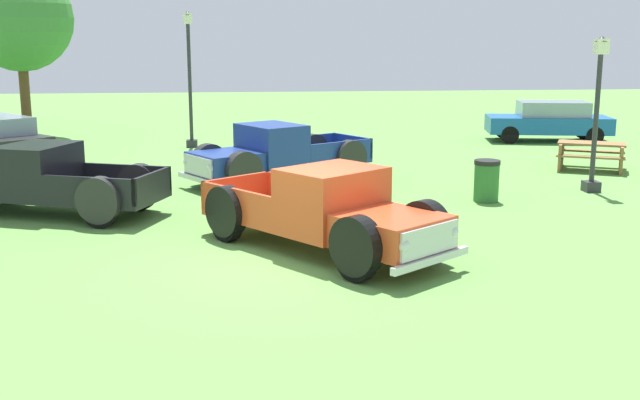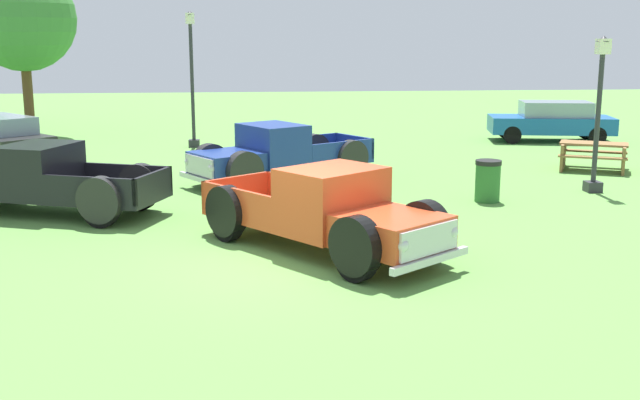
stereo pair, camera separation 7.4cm
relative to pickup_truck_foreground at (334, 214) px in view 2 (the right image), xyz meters
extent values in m
plane|color=#5B9342|center=(-0.79, -0.46, -0.72)|extent=(80.00, 80.00, 0.00)
cube|color=#D14723|center=(0.80, -1.04, -0.07)|extent=(2.08, 2.08, 0.54)
cube|color=silver|center=(1.27, -1.64, -0.07)|extent=(1.10, 0.87, 0.45)
sphere|color=silver|center=(1.73, -1.25, -0.05)|extent=(0.20, 0.20, 0.20)
sphere|color=silver|center=(0.78, -1.99, -0.05)|extent=(0.20, 0.20, 0.20)
cube|color=#D14723|center=(-0.04, 0.05, 0.22)|extent=(2.08, 2.01, 1.13)
cube|color=#8C9EA8|center=(0.33, -0.43, 0.47)|extent=(1.14, 0.90, 0.50)
cube|color=#D14723|center=(-1.06, 1.37, -0.29)|extent=(2.56, 2.64, 0.10)
cube|color=#D14723|center=(-0.44, 1.85, 0.02)|extent=(1.33, 1.68, 0.54)
cube|color=#D14723|center=(-1.68, 0.89, 0.02)|extent=(1.33, 1.68, 0.54)
cube|color=#D14723|center=(-1.67, 2.15, 0.02)|extent=(1.35, 1.07, 0.54)
cylinder|color=black|center=(1.46, -0.53, -0.34)|extent=(0.63, 0.72, 0.75)
cylinder|color=#B7B7BC|center=(1.46, -0.53, -0.34)|extent=(0.37, 0.38, 0.30)
cylinder|color=black|center=(1.46, -0.53, -0.16)|extent=(0.79, 0.91, 0.94)
cylinder|color=black|center=(0.15, -1.54, -0.34)|extent=(0.63, 0.72, 0.75)
cylinder|color=#B7B7BC|center=(0.15, -1.55, -0.34)|extent=(0.37, 0.38, 0.30)
cylinder|color=black|center=(0.15, -1.54, -0.16)|extent=(0.79, 0.91, 0.94)
cylinder|color=black|center=(-0.56, 2.07, -0.34)|extent=(0.63, 0.72, 0.75)
cylinder|color=#B7B7BC|center=(-0.55, 2.07, -0.34)|extent=(0.37, 0.38, 0.30)
cylinder|color=black|center=(-0.56, 2.07, -0.16)|extent=(0.79, 0.91, 0.94)
cylinder|color=black|center=(-1.86, 1.06, -0.34)|extent=(0.63, 0.72, 0.75)
cylinder|color=#B7B7BC|center=(-1.87, 1.05, -0.34)|extent=(0.37, 0.38, 0.30)
cylinder|color=black|center=(-1.86, 1.06, -0.16)|extent=(0.79, 0.91, 0.94)
cube|color=silver|center=(1.29, -1.67, -0.38)|extent=(1.48, 1.18, 0.12)
cube|color=navy|center=(-1.96, 6.06, -0.07)|extent=(2.03, 2.04, 0.54)
cube|color=silver|center=(-2.60, 5.66, -0.07)|extent=(0.75, 1.18, 0.45)
sphere|color=silver|center=(-2.28, 5.16, -0.05)|extent=(0.20, 0.20, 0.20)
sphere|color=silver|center=(-2.90, 6.18, -0.05)|extent=(0.20, 0.20, 0.20)
cube|color=navy|center=(-0.79, 6.77, 0.22)|extent=(1.94, 2.06, 1.13)
cube|color=#8C9EA8|center=(-1.30, 6.46, 0.47)|extent=(0.77, 1.23, 0.50)
cube|color=navy|center=(0.63, 7.64, -0.29)|extent=(2.61, 2.47, 0.10)
cube|color=navy|center=(1.04, 6.98, 0.02)|extent=(1.80, 1.14, 0.54)
cube|color=navy|center=(0.23, 8.31, 0.02)|extent=(1.80, 1.14, 0.54)
cube|color=navy|center=(1.48, 8.16, 0.02)|extent=(0.92, 1.44, 0.54)
cylinder|color=black|center=(-1.53, 5.35, -0.34)|extent=(0.75, 0.57, 0.75)
cylinder|color=#B7B7BC|center=(-1.53, 5.35, -0.34)|extent=(0.38, 0.36, 0.30)
cylinder|color=black|center=(-1.53, 5.35, -0.16)|extent=(0.95, 0.73, 0.94)
cylinder|color=black|center=(-2.39, 6.76, -0.34)|extent=(0.75, 0.57, 0.75)
cylinder|color=#B7B7BC|center=(-2.40, 6.77, -0.34)|extent=(0.38, 0.36, 0.30)
cylinder|color=black|center=(-2.39, 6.76, -0.16)|extent=(0.95, 0.73, 0.94)
cylinder|color=black|center=(1.27, 7.07, -0.34)|extent=(0.75, 0.57, 0.75)
cylinder|color=#B7B7BC|center=(1.28, 7.06, -0.34)|extent=(0.38, 0.36, 0.30)
cylinder|color=black|center=(1.27, 7.07, -0.16)|extent=(0.95, 0.73, 0.94)
cylinder|color=black|center=(0.41, 8.47, -0.34)|extent=(0.75, 0.57, 0.75)
cylinder|color=#B7B7BC|center=(0.41, 8.48, -0.34)|extent=(0.38, 0.36, 0.30)
cylinder|color=black|center=(0.41, 8.47, -0.16)|extent=(0.95, 0.73, 0.94)
cube|color=silver|center=(-2.64, 5.64, -0.38)|extent=(1.02, 1.58, 0.12)
cube|color=black|center=(-5.83, 3.74, 0.21)|extent=(1.74, 1.96, 1.11)
cube|color=#8C9EA8|center=(-6.38, 3.94, 0.45)|extent=(0.52, 1.32, 0.49)
cube|color=black|center=(-4.29, 3.16, -0.30)|extent=(2.47, 2.23, 0.10)
cube|color=black|center=(-4.56, 2.44, 0.01)|extent=(1.93, 0.78, 0.53)
cube|color=black|center=(-4.02, 3.88, 0.01)|extent=(1.93, 0.78, 0.53)
cube|color=black|center=(-3.37, 2.82, 0.01)|extent=(0.64, 1.54, 0.53)
cylinder|color=black|center=(-6.81, 4.97, -0.35)|extent=(0.76, 0.46, 0.74)
cylinder|color=#B7B7BC|center=(-6.81, 4.98, -0.35)|extent=(0.36, 0.32, 0.29)
cylinder|color=black|center=(-6.81, 4.97, -0.16)|extent=(0.96, 0.58, 0.93)
cylinder|color=black|center=(-4.35, 2.32, -0.35)|extent=(0.76, 0.46, 0.74)
cylinder|color=#B7B7BC|center=(-4.35, 2.31, -0.35)|extent=(0.36, 0.32, 0.29)
cylinder|color=black|center=(-4.35, 2.32, -0.16)|extent=(0.96, 0.58, 0.93)
cylinder|color=black|center=(-3.78, 3.84, -0.35)|extent=(0.76, 0.46, 0.74)
cylinder|color=#B7B7BC|center=(-3.77, 3.85, -0.35)|extent=(0.36, 0.32, 0.29)
cylinder|color=black|center=(-3.78, 3.84, -0.16)|extent=(0.96, 0.58, 0.93)
cube|color=#195699|center=(9.34, 13.76, -0.12)|extent=(4.50, 2.48, 0.58)
cube|color=#7F939E|center=(9.49, 13.74, 0.44)|extent=(2.61, 1.87, 0.53)
cylinder|color=black|center=(7.78, 13.27, -0.41)|extent=(0.64, 0.30, 0.62)
cylinder|color=black|center=(8.06, 14.79, -0.41)|extent=(0.64, 0.30, 0.62)
cylinder|color=black|center=(10.63, 12.74, -0.41)|extent=(0.64, 0.30, 0.62)
cylinder|color=black|center=(10.91, 14.26, -0.41)|extent=(0.64, 0.30, 0.62)
cylinder|color=black|center=(-9.25, 12.52, -0.42)|extent=(0.54, 0.57, 0.60)
cylinder|color=black|center=(-7.39, 10.43, -0.42)|extent=(0.54, 0.57, 0.60)
cube|color=#2D2D33|center=(-3.23, 13.54, -0.59)|extent=(0.36, 0.36, 0.25)
cylinder|color=#2D2D33|center=(-3.23, 13.54, 1.45)|extent=(0.12, 0.12, 3.82)
cube|color=#F2EACC|center=(-3.23, 13.54, 3.54)|extent=(0.28, 0.28, 0.36)
cone|color=#2D2D33|center=(-3.23, 13.54, 3.72)|extent=(0.32, 0.32, 0.14)
cube|color=#2D2D33|center=(6.86, 4.82, -0.59)|extent=(0.36, 0.36, 0.25)
cylinder|color=#2D2D33|center=(6.86, 4.82, 1.05)|extent=(0.12, 0.12, 3.02)
cube|color=#F2EACC|center=(6.86, 4.82, 2.74)|extent=(0.28, 0.28, 0.36)
cone|color=#2D2D33|center=(6.86, 4.82, 2.92)|extent=(0.32, 0.32, 0.14)
cube|color=olive|center=(8.19, 7.77, 0.03)|extent=(1.97, 1.51, 0.06)
cube|color=olive|center=(8.46, 8.31, -0.27)|extent=(1.74, 1.05, 0.05)
cube|color=olive|center=(7.93, 7.23, -0.27)|extent=(1.74, 1.05, 0.05)
cube|color=olive|center=(8.91, 7.41, -0.34)|extent=(0.69, 1.29, 0.75)
cube|color=olive|center=(7.48, 8.12, -0.34)|extent=(0.69, 1.29, 0.75)
cylinder|color=#2D6B2D|center=(3.96, 3.97, -0.29)|extent=(0.56, 0.56, 0.85)
cylinder|color=black|center=(3.96, 3.97, 0.18)|extent=(0.59, 0.59, 0.10)
cylinder|color=brown|center=(-9.42, 16.69, 0.73)|extent=(0.36, 0.36, 2.89)
sphere|color=#3D7F38|center=(-9.42, 16.69, 3.60)|extent=(3.81, 3.81, 3.81)
camera|label=1|loc=(-1.56, -12.81, 2.98)|focal=43.46mm
camera|label=2|loc=(-1.49, -12.82, 2.98)|focal=43.46mm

